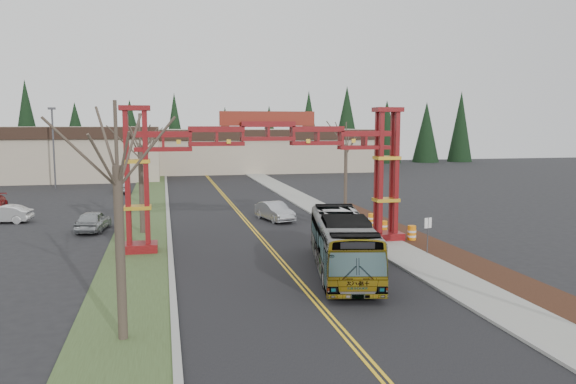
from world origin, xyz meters
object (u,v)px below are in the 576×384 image
object	(u,v)px
gateway_arch	(268,153)
bare_tree_median_far	(146,147)
light_pole_far	(53,142)
barrel_north	(372,220)
retail_building_east	(259,149)
parked_car_far_a	(123,187)
barrel_south	(412,234)
silver_sedan	(275,211)
transit_bus	(343,244)
parked_car_near_a	(93,221)
barrel_mid	(383,228)
bare_tree_right_far	(346,145)
street_sign	(428,228)
parked_car_near_b	(3,214)
bare_tree_median_mid	(140,146)
bare_tree_median_near	(117,167)

from	to	relation	value
gateway_arch	bare_tree_median_far	size ratio (longest dim) A/B	2.34
light_pole_far	barrel_north	distance (m)	43.78
retail_building_east	parked_car_far_a	bearing A→B (deg)	-124.78
light_pole_far	barrel_south	distance (m)	48.60
silver_sedan	light_pole_far	bearing A→B (deg)	112.44
light_pole_far	barrel_south	bearing A→B (deg)	-53.04
bare_tree_median_far	light_pole_far	size ratio (longest dim) A/B	0.79
transit_bus	parked_car_near_a	bearing A→B (deg)	144.50
barrel_north	silver_sedan	bearing A→B (deg)	146.97
transit_bus	barrel_north	distance (m)	13.91
barrel_mid	barrel_north	world-z (taller)	barrel_north
bare_tree_right_far	barrel_south	world-z (taller)	bare_tree_right_far
silver_sedan	barrel_mid	bearing A→B (deg)	-65.05
retail_building_east	bare_tree_right_far	bearing A→B (deg)	-90.00
parked_car_far_a	street_sign	bearing A→B (deg)	113.50
silver_sedan	street_sign	size ratio (longest dim) A/B	2.04
parked_car_near_b	bare_tree_median_mid	size ratio (longest dim) A/B	0.50
retail_building_east	parked_car_far_a	size ratio (longest dim) A/B	9.18
bare_tree_median_near	barrel_mid	distance (m)	24.01
gateway_arch	street_sign	distance (m)	10.82
parked_car_far_a	barrel_south	bearing A→B (deg)	117.32
retail_building_east	silver_sedan	distance (m)	53.04
bare_tree_median_near	barrel_south	world-z (taller)	bare_tree_median_near
retail_building_east	barrel_north	distance (m)	56.86
gateway_arch	barrel_south	bearing A→B (deg)	-3.27
transit_bus	barrel_north	xyz separation A→B (m)	(6.37, 12.32, -1.04)
parked_car_near_a	barrel_mid	xyz separation A→B (m)	(20.23, -6.07, -0.26)
bare_tree_median_far	barrel_south	size ratio (longest dim) A/B	7.21
parked_car_near_b	barrel_south	bearing A→B (deg)	73.77
retail_building_east	bare_tree_median_far	distance (m)	45.59
transit_bus	bare_tree_median_near	size ratio (longest dim) A/B	1.30
retail_building_east	light_pole_far	distance (m)	37.95
bare_tree_median_far	light_pole_far	distance (m)	21.26
transit_bus	barrel_south	xyz separation A→B (m)	(7.00, 6.59, -1.02)
transit_bus	bare_tree_right_far	world-z (taller)	bare_tree_right_far
parked_car_near_a	light_pole_far	xyz separation A→B (m)	(-7.83, 30.06, 4.93)
retail_building_east	bare_tree_median_mid	size ratio (longest dim) A/B	4.44
retail_building_east	light_pole_far	world-z (taller)	light_pole_far
bare_tree_median_mid	silver_sedan	bearing A→B (deg)	17.85
retail_building_east	parked_car_near_a	xyz separation A→B (m)	(-21.57, -53.95, -2.74)
gateway_arch	barrel_north	distance (m)	11.76
bare_tree_median_near	light_pole_far	xyz separation A→B (m)	(-11.40, 52.43, -0.59)
parked_car_far_a	street_sign	distance (m)	41.24
transit_bus	parked_car_near_a	size ratio (longest dim) A/B	2.46
gateway_arch	retail_building_east	world-z (taller)	gateway_arch
gateway_arch	silver_sedan	size ratio (longest dim) A/B	3.93
parked_car_near_b	barrel_mid	xyz separation A→B (m)	(27.61, -11.25, -0.20)
parked_car_far_a	barrel_mid	distance (m)	35.68
transit_bus	gateway_arch	bearing A→B (deg)	121.71
bare_tree_median_far	light_pole_far	xyz separation A→B (m)	(-11.40, 17.94, 0.01)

